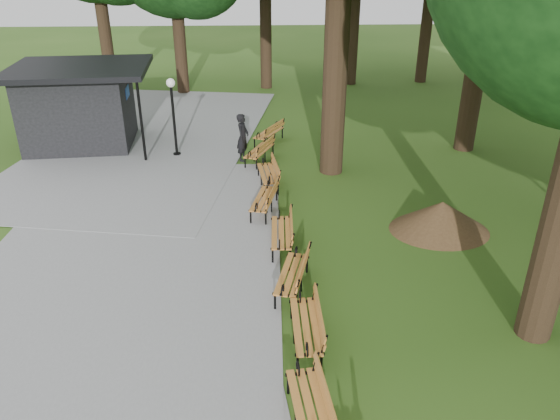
{
  "coord_description": "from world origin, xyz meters",
  "views": [
    {
      "loc": [
        -0.57,
        -7.32,
        7.13
      ],
      "look_at": [
        0.03,
        4.91,
        1.1
      ],
      "focal_mm": 34.25,
      "sensor_mm": 36.0,
      "label": 1
    }
  ],
  "objects_px": {
    "lamp_post": "(172,101)",
    "bench_3": "(306,326)",
    "bench_2": "(310,409)",
    "bench_8": "(259,151)",
    "bench_6": "(264,199)",
    "bench_5": "(281,233)",
    "person": "(243,137)",
    "kiosk": "(78,106)",
    "dirt_mound": "(441,216)",
    "bench_9": "(269,133)",
    "bench_7": "(268,173)",
    "bench_4": "(292,274)"
  },
  "relations": [
    {
      "from": "lamp_post",
      "to": "bench_3",
      "type": "bearing_deg",
      "value": -70.45
    },
    {
      "from": "bench_2",
      "to": "bench_8",
      "type": "xyz_separation_m",
      "value": [
        -0.63,
        12.26,
        0.0
      ]
    },
    {
      "from": "bench_2",
      "to": "bench_6",
      "type": "relative_size",
      "value": 1.0
    },
    {
      "from": "bench_2",
      "to": "bench_5",
      "type": "height_order",
      "value": "same"
    },
    {
      "from": "lamp_post",
      "to": "bench_6",
      "type": "relative_size",
      "value": 1.54
    },
    {
      "from": "bench_2",
      "to": "bench_5",
      "type": "bearing_deg",
      "value": 176.21
    },
    {
      "from": "person",
      "to": "bench_6",
      "type": "xyz_separation_m",
      "value": [
        0.68,
        -4.46,
        -0.44
      ]
    },
    {
      "from": "person",
      "to": "kiosk",
      "type": "relative_size",
      "value": 0.35
    },
    {
      "from": "dirt_mound",
      "to": "bench_6",
      "type": "bearing_deg",
      "value": 164.28
    },
    {
      "from": "dirt_mound",
      "to": "bench_6",
      "type": "xyz_separation_m",
      "value": [
        -4.87,
        1.37,
        -0.0
      ]
    },
    {
      "from": "bench_5",
      "to": "bench_6",
      "type": "height_order",
      "value": "same"
    },
    {
      "from": "kiosk",
      "to": "bench_2",
      "type": "bearing_deg",
      "value": -66.48
    },
    {
      "from": "bench_3",
      "to": "bench_8",
      "type": "bearing_deg",
      "value": -175.54
    },
    {
      "from": "kiosk",
      "to": "dirt_mound",
      "type": "relative_size",
      "value": 2.17
    },
    {
      "from": "dirt_mound",
      "to": "bench_9",
      "type": "relative_size",
      "value": 1.23
    },
    {
      "from": "bench_5",
      "to": "bench_3",
      "type": "bearing_deg",
      "value": 6.77
    },
    {
      "from": "person",
      "to": "dirt_mound",
      "type": "bearing_deg",
      "value": -119.33
    },
    {
      "from": "kiosk",
      "to": "bench_6",
      "type": "bearing_deg",
      "value": -46.65
    },
    {
      "from": "dirt_mound",
      "to": "bench_9",
      "type": "bearing_deg",
      "value": 120.66
    },
    {
      "from": "dirt_mound",
      "to": "bench_9",
      "type": "height_order",
      "value": "same"
    },
    {
      "from": "person",
      "to": "lamp_post",
      "type": "bearing_deg",
      "value": 94.14
    },
    {
      "from": "bench_5",
      "to": "bench_9",
      "type": "bearing_deg",
      "value": -176.96
    },
    {
      "from": "bench_6",
      "to": "bench_3",
      "type": "bearing_deg",
      "value": 20.01
    },
    {
      "from": "person",
      "to": "bench_7",
      "type": "xyz_separation_m",
      "value": [
        0.84,
        -2.46,
        -0.44
      ]
    },
    {
      "from": "bench_2",
      "to": "bench_3",
      "type": "bearing_deg",
      "value": 171.17
    },
    {
      "from": "bench_5",
      "to": "bench_9",
      "type": "distance_m",
      "value": 8.39
    },
    {
      "from": "bench_3",
      "to": "bench_6",
      "type": "distance_m",
      "value": 5.98
    },
    {
      "from": "dirt_mound",
      "to": "bench_2",
      "type": "distance_m",
      "value": 7.96
    },
    {
      "from": "kiosk",
      "to": "person",
      "type": "bearing_deg",
      "value": -21.75
    },
    {
      "from": "bench_6",
      "to": "bench_9",
      "type": "xyz_separation_m",
      "value": [
        0.33,
        6.29,
        0.0
      ]
    },
    {
      "from": "kiosk",
      "to": "bench_4",
      "type": "height_order",
      "value": "kiosk"
    },
    {
      "from": "dirt_mound",
      "to": "bench_8",
      "type": "relative_size",
      "value": 1.23
    },
    {
      "from": "person",
      "to": "bench_7",
      "type": "relative_size",
      "value": 0.92
    },
    {
      "from": "bench_7",
      "to": "bench_2",
      "type": "bearing_deg",
      "value": -3.75
    },
    {
      "from": "bench_6",
      "to": "bench_7",
      "type": "relative_size",
      "value": 1.0
    },
    {
      "from": "kiosk",
      "to": "bench_5",
      "type": "xyz_separation_m",
      "value": [
        7.49,
        -8.58,
        -1.14
      ]
    },
    {
      "from": "bench_5",
      "to": "kiosk",
      "type": "bearing_deg",
      "value": -136.32
    },
    {
      "from": "kiosk",
      "to": "bench_3",
      "type": "distance_m",
      "value": 14.7
    },
    {
      "from": "bench_6",
      "to": "bench_9",
      "type": "distance_m",
      "value": 6.3
    },
    {
      "from": "person",
      "to": "bench_3",
      "type": "relative_size",
      "value": 0.92
    },
    {
      "from": "bench_4",
      "to": "bench_8",
      "type": "bearing_deg",
      "value": -161.21
    },
    {
      "from": "kiosk",
      "to": "bench_9",
      "type": "xyz_separation_m",
      "value": [
        7.42,
        -0.19,
        -1.14
      ]
    },
    {
      "from": "bench_3",
      "to": "lamp_post",
      "type": "bearing_deg",
      "value": -160.29
    },
    {
      "from": "kiosk",
      "to": "bench_6",
      "type": "distance_m",
      "value": 9.68
    },
    {
      "from": "lamp_post",
      "to": "person",
      "type": "bearing_deg",
      "value": -12.94
    },
    {
      "from": "bench_4",
      "to": "bench_9",
      "type": "bearing_deg",
      "value": -164.33
    },
    {
      "from": "person",
      "to": "bench_6",
      "type": "relative_size",
      "value": 0.92
    },
    {
      "from": "lamp_post",
      "to": "bench_8",
      "type": "height_order",
      "value": "lamp_post"
    },
    {
      "from": "lamp_post",
      "to": "bench_5",
      "type": "xyz_separation_m",
      "value": [
        3.61,
        -7.13,
        -1.69
      ]
    },
    {
      "from": "lamp_post",
      "to": "bench_8",
      "type": "distance_m",
      "value": 3.66
    }
  ]
}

